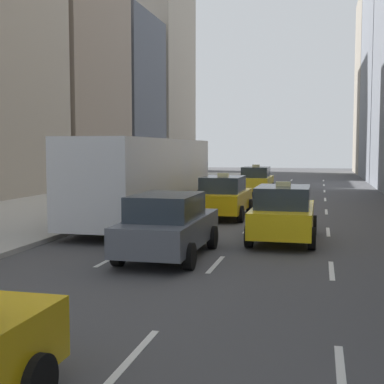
{
  "coord_description": "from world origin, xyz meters",
  "views": [
    {
      "loc": [
        5.09,
        1.1,
        2.9
      ],
      "look_at": [
        1.7,
        15.22,
        1.7
      ],
      "focal_mm": 50.0,
      "sensor_mm": 36.0,
      "label": 1
    }
  ],
  "objects_px": {
    "sedan_black_near": "(168,225)",
    "taxi_third": "(224,197)",
    "taxi_lead": "(256,180)",
    "taxi_fourth": "(283,213)",
    "city_bus": "(147,176)"
  },
  "relations": [
    {
      "from": "taxi_lead",
      "to": "taxi_fourth",
      "type": "xyz_separation_m",
      "value": [
        2.8,
        -16.76,
        0.0
      ]
    },
    {
      "from": "taxi_lead",
      "to": "city_bus",
      "type": "bearing_deg",
      "value": -102.02
    },
    {
      "from": "taxi_fourth",
      "to": "sedan_black_near",
      "type": "height_order",
      "value": "taxi_fourth"
    },
    {
      "from": "taxi_lead",
      "to": "taxi_fourth",
      "type": "bearing_deg",
      "value": -80.52
    },
    {
      "from": "taxi_third",
      "to": "taxi_fourth",
      "type": "relative_size",
      "value": 1.0
    },
    {
      "from": "sedan_black_near",
      "to": "taxi_third",
      "type": "bearing_deg",
      "value": 90.0
    },
    {
      "from": "taxi_third",
      "to": "sedan_black_near",
      "type": "relative_size",
      "value": 0.97
    },
    {
      "from": "taxi_fourth",
      "to": "sedan_black_near",
      "type": "relative_size",
      "value": 0.97
    },
    {
      "from": "taxi_fourth",
      "to": "city_bus",
      "type": "bearing_deg",
      "value": 147.67
    },
    {
      "from": "sedan_black_near",
      "to": "city_bus",
      "type": "bearing_deg",
      "value": 112.54
    },
    {
      "from": "taxi_lead",
      "to": "city_bus",
      "type": "xyz_separation_m",
      "value": [
        -2.81,
        -13.21,
        0.91
      ]
    },
    {
      "from": "city_bus",
      "to": "taxi_lead",
      "type": "bearing_deg",
      "value": 77.98
    },
    {
      "from": "taxi_third",
      "to": "city_bus",
      "type": "height_order",
      "value": "city_bus"
    },
    {
      "from": "taxi_lead",
      "to": "taxi_fourth",
      "type": "relative_size",
      "value": 1.0
    },
    {
      "from": "city_bus",
      "to": "taxi_third",
      "type": "bearing_deg",
      "value": 29.43
    }
  ]
}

